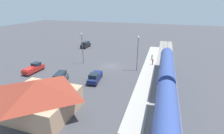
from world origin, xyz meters
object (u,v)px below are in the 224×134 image
object	(u,v)px
pedestrian_on_platform	(153,61)
light_pole_near_platform	(138,50)
suv_black	(86,44)
light_pole_lot_center	(82,45)
station_building	(39,96)
pedestrian_waiting_far	(152,57)
suv_charcoal	(60,78)
pickup_navy	(95,77)
pickup_red	(34,68)

from	to	relation	value
pedestrian_on_platform	light_pole_near_platform	world-z (taller)	light_pole_near_platform
suv_black	light_pole_lot_center	xyz separation A→B (m)	(-7.22, 15.98, 4.12)
station_building	suv_black	size ratio (longest dim) A/B	2.19
station_building	pedestrian_on_platform	xyz separation A→B (m)	(-14.67, -25.46, -1.61)
light_pole_lot_center	light_pole_near_platform	bearing A→B (deg)	177.39
pedestrian_waiting_far	suv_charcoal	size ratio (longest dim) A/B	0.33
suv_black	pickup_navy	bearing A→B (deg)	120.20
pedestrian_on_platform	pickup_red	size ratio (longest dim) A/B	0.31
pickup_navy	suv_charcoal	size ratio (longest dim) A/B	1.07
pedestrian_waiting_far	suv_charcoal	world-z (taller)	suv_charcoal
suv_black	light_pole_near_platform	xyz separation A→B (m)	(-22.25, 16.67, 4.22)
station_building	pedestrian_waiting_far	world-z (taller)	station_building
suv_black	suv_charcoal	distance (m)	29.24
pedestrian_waiting_far	light_pole_near_platform	world-z (taller)	light_pole_near_platform
pedestrian_on_platform	station_building	bearing A→B (deg)	60.05
station_building	suv_charcoal	distance (m)	10.01
pedestrian_on_platform	light_pole_near_platform	bearing A→B (deg)	53.15
pedestrian_on_platform	suv_black	world-z (taller)	suv_black
pedestrian_on_platform	light_pole_lot_center	distance (m)	19.34
pedestrian_on_platform	light_pole_lot_center	bearing A→B (deg)	12.03
pickup_red	suv_black	bearing A→B (deg)	-93.33
pickup_navy	light_pole_near_platform	xyz separation A→B (m)	(-7.57, -8.57, 4.34)
pickup_navy	station_building	bearing A→B (deg)	73.50
suv_charcoal	light_pole_near_platform	distance (m)	18.75
station_building	pedestrian_waiting_far	distance (m)	32.79
station_building	pedestrian_waiting_far	xyz separation A→B (m)	(-14.18, -29.52, -1.61)
station_building	light_pole_lot_center	distance (m)	21.98
pedestrian_waiting_far	light_pole_lot_center	world-z (taller)	light_pole_lot_center
suv_charcoal	pedestrian_on_platform	bearing A→B (deg)	-137.76
pedestrian_on_platform	suv_charcoal	xyz separation A→B (m)	(17.71, 16.08, -0.13)
light_pole_near_platform	light_pole_lot_center	bearing A→B (deg)	-2.61
pedestrian_on_platform	pedestrian_waiting_far	size ratio (longest dim) A/B	1.00
suv_charcoal	light_pole_lot_center	xyz separation A→B (m)	(0.80, -12.14, 4.12)
station_building	pickup_red	xyz separation A→B (m)	(12.52, -12.33, -1.86)
light_pole_near_platform	pickup_navy	bearing A→B (deg)	48.54
station_building	light_pole_lot_center	size ratio (longest dim) A/B	1.28
pedestrian_waiting_far	light_pole_lot_center	size ratio (longest dim) A/B	0.20
pickup_red	light_pole_near_platform	world-z (taller)	light_pole_near_platform
light_pole_lot_center	pedestrian_waiting_far	bearing A→B (deg)	-156.05
pickup_navy	light_pole_near_platform	world-z (taller)	light_pole_near_platform
light_pole_lot_center	pedestrian_on_platform	bearing A→B (deg)	-167.97
pedestrian_waiting_far	pickup_red	distance (m)	31.76
pickup_navy	pickup_red	bearing A→B (deg)	-0.25
pedestrian_on_platform	pickup_navy	distance (m)	17.21
pedestrian_on_platform	pickup_navy	bearing A→B (deg)	50.09
pickup_red	light_pole_near_platform	xyz separation A→B (m)	(-23.72, -8.50, 4.34)
pickup_navy	suv_charcoal	distance (m)	7.27
station_building	suv_charcoal	xyz separation A→B (m)	(3.04, -9.38, -1.74)
suv_black	light_pole_lot_center	world-z (taller)	light_pole_lot_center
suv_charcoal	suv_black	bearing A→B (deg)	-74.09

